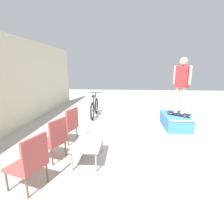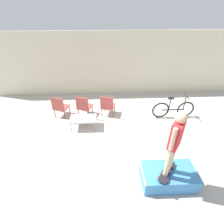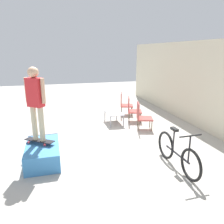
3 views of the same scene
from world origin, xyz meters
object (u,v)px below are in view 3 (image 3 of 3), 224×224
(patio_chair_center, at_px, (132,109))
(patio_chair_right, at_px, (142,115))
(skateboard_on_ramp, at_px, (40,140))
(person_skater, at_px, (35,98))
(patio_chair_left, at_px, (124,103))
(coffee_table, at_px, (114,113))
(bicycle, at_px, (177,153))
(skate_ramp_box, at_px, (43,153))

(patio_chair_center, distance_m, patio_chair_right, 0.97)
(skateboard_on_ramp, bearing_deg, patio_chair_right, 59.09)
(skateboard_on_ramp, height_order, person_skater, person_skater)
(patio_chair_left, bearing_deg, patio_chair_right, -162.91)
(skateboard_on_ramp, bearing_deg, patio_chair_left, 81.26)
(coffee_table, height_order, patio_chair_left, patio_chair_left)
(coffee_table, bearing_deg, bicycle, 8.09)
(skateboard_on_ramp, relative_size, bicycle, 0.43)
(patio_chair_left, xyz_separation_m, bicycle, (4.59, -0.24, -0.13))
(coffee_table, relative_size, patio_chair_center, 1.04)
(skateboard_on_ramp, xyz_separation_m, person_skater, (0.00, 0.00, 1.07))
(skateboard_on_ramp, height_order, coffee_table, skateboard_on_ramp)
(person_skater, xyz_separation_m, patio_chair_left, (-3.34, 3.31, -1.08))
(skate_ramp_box, distance_m, patio_chair_right, 3.59)
(person_skater, height_order, coffee_table, person_skater)
(person_skater, bearing_deg, patio_chair_left, 83.37)
(person_skater, distance_m, patio_chair_right, 3.76)
(skate_ramp_box, distance_m, person_skater, 1.37)
(patio_chair_right, bearing_deg, patio_chair_center, 15.90)
(skateboard_on_ramp, bearing_deg, skate_ramp_box, -23.55)
(coffee_table, bearing_deg, skateboard_on_ramp, -47.55)
(skate_ramp_box, bearing_deg, person_skater, -149.59)
(patio_chair_center, xyz_separation_m, patio_chair_right, (0.97, -0.00, 0.00))
(patio_chair_center, bearing_deg, patio_chair_left, 18.40)
(skateboard_on_ramp, bearing_deg, patio_chair_center, 71.70)
(skateboard_on_ramp, distance_m, coffee_table, 3.48)
(patio_chair_right, bearing_deg, person_skater, 129.03)
(coffee_table, distance_m, bicycle, 3.64)
(bicycle, bearing_deg, patio_chair_right, 173.92)
(patio_chair_left, height_order, bicycle, bicycle)
(person_skater, height_order, patio_chair_right, person_skater)
(skateboard_on_ramp, height_order, patio_chair_right, patio_chair_right)
(person_skater, relative_size, patio_chair_right, 1.88)
(coffee_table, distance_m, patio_chair_center, 0.76)
(coffee_table, relative_size, bicycle, 0.57)
(person_skater, xyz_separation_m, bicycle, (1.26, 3.07, -1.21))
(coffee_table, height_order, bicycle, bicycle)
(patio_chair_right, bearing_deg, coffee_table, 54.60)
(skate_ramp_box, height_order, patio_chair_center, patio_chair_center)
(skate_ramp_box, xyz_separation_m, patio_chair_center, (-2.48, 3.25, 0.28))
(skate_ramp_box, height_order, patio_chair_left, patio_chair_left)
(skate_ramp_box, relative_size, patio_chair_right, 1.50)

